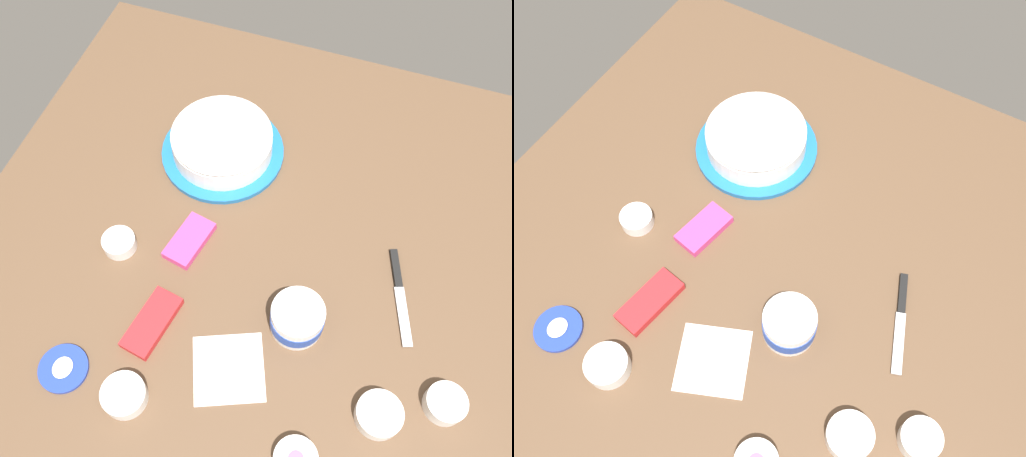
# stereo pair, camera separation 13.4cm
# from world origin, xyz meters

# --- Properties ---
(ground_plane) EXTENTS (1.54, 1.54, 0.00)m
(ground_plane) POSITION_xyz_m (0.00, 0.00, 0.00)
(ground_plane) COLOR brown
(frosted_cake) EXTENTS (0.32, 0.32, 0.10)m
(frosted_cake) POSITION_xyz_m (-0.32, -0.25, 0.05)
(frosted_cake) COLOR #1E6BB2
(frosted_cake) RESTS_ON ground_plane
(frosting_tub) EXTENTS (0.12, 0.12, 0.08)m
(frosting_tub) POSITION_xyz_m (0.07, 0.07, 0.04)
(frosting_tub) COLOR white
(frosting_tub) RESTS_ON ground_plane
(frosting_tub_lid) EXTENTS (0.11, 0.11, 0.02)m
(frosting_tub_lid) POSITION_xyz_m (0.33, -0.37, 0.01)
(frosting_tub_lid) COLOR #233DAD
(frosting_tub_lid) RESTS_ON ground_plane
(spreading_knife) EXTENTS (0.23, 0.10, 0.01)m
(spreading_knife) POSITION_xyz_m (-0.09, 0.27, 0.01)
(spreading_knife) COLOR silver
(spreading_knife) RESTS_ON ground_plane
(sprinkle_bowl_yellow) EXTENTS (0.10, 0.10, 0.04)m
(sprinkle_bowl_yellow) POSITION_xyz_m (0.21, 0.28, 0.02)
(sprinkle_bowl_yellow) COLOR white
(sprinkle_bowl_yellow) RESTS_ON ground_plane
(sprinkle_bowl_rainbow) EXTENTS (0.08, 0.08, 0.04)m
(sprinkle_bowl_rainbow) POSITION_xyz_m (0.14, 0.41, 0.02)
(sprinkle_bowl_rainbow) COLOR white
(sprinkle_bowl_rainbow) RESTS_ON ground_plane
(sprinkle_bowl_blue) EXTENTS (0.08, 0.08, 0.03)m
(sprinkle_bowl_blue) POSITION_xyz_m (0.02, -0.38, 0.02)
(sprinkle_bowl_blue) COLOR white
(sprinkle_bowl_blue) RESTS_ON ground_plane
(sprinkle_bowl_green) EXTENTS (0.09, 0.09, 0.04)m
(sprinkle_bowl_green) POSITION_xyz_m (0.34, -0.22, 0.02)
(sprinkle_bowl_green) COLOR white
(sprinkle_bowl_green) RESTS_ON ground_plane
(candy_box_lower) EXTENTS (0.16, 0.09, 0.02)m
(candy_box_lower) POSITION_xyz_m (0.18, -0.23, 0.01)
(candy_box_lower) COLOR red
(candy_box_lower) RESTS_ON ground_plane
(candy_box_upper) EXTENTS (0.14, 0.09, 0.02)m
(candy_box_upper) POSITION_xyz_m (-0.04, -0.23, 0.01)
(candy_box_upper) COLOR #E53D8E
(candy_box_upper) RESTS_ON ground_plane
(paper_napkin) EXTENTS (0.20, 0.20, 0.01)m
(paper_napkin) POSITION_xyz_m (0.22, -0.04, 0.00)
(paper_napkin) COLOR white
(paper_napkin) RESTS_ON ground_plane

